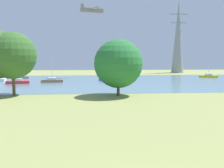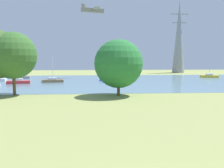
% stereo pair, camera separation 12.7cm
% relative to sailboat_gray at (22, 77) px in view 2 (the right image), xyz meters
% --- Properties ---
extents(ground_plane, '(160.00, 160.00, 0.00)m').
position_rel_sailboat_gray_xyz_m(ground_plane, '(21.94, -38.17, -0.46)').
color(ground_plane, '#8C9351').
extents(water_surface, '(140.00, 40.00, 0.02)m').
position_rel_sailboat_gray_xyz_m(water_surface, '(21.94, -10.17, -0.45)').
color(water_surface, slate).
rests_on(water_surface, ground).
extents(sailboat_gray, '(4.92, 1.93, 6.66)m').
position_rel_sailboat_gray_xyz_m(sailboat_gray, '(0.00, 0.00, 0.00)').
color(sailboat_gray, gray).
rests_on(sailboat_gray, water_surface).
extents(sailboat_brown, '(4.94, 2.06, 5.96)m').
position_rel_sailboat_gray_xyz_m(sailboat_brown, '(10.05, -11.30, -0.01)').
color(sailboat_brown, brown).
rests_on(sailboat_brown, water_surface).
extents(sailboat_yellow, '(5.02, 2.57, 6.30)m').
position_rel_sailboat_gray_xyz_m(sailboat_yellow, '(51.65, -0.33, -0.00)').
color(sailboat_yellow, yellow).
rests_on(sailboat_yellow, water_surface).
extents(sailboat_red, '(5.00, 2.42, 6.28)m').
position_rel_sailboat_gray_xyz_m(sailboat_red, '(3.15, -13.77, -0.00)').
color(sailboat_red, red).
rests_on(sailboat_red, water_surface).
extents(sailboat_blue, '(4.98, 2.26, 6.26)m').
position_rel_sailboat_gray_xyz_m(sailboat_blue, '(23.16, -8.10, -0.00)').
color(sailboat_blue, blue).
rests_on(sailboat_blue, water_surface).
extents(tree_mid_shore, '(6.97, 6.97, 9.41)m').
position_rel_sailboat_gray_xyz_m(tree_mid_shore, '(7.46, -30.51, 5.46)').
color(tree_mid_shore, brown).
rests_on(tree_mid_shore, ground).
extents(tree_west_near, '(7.14, 7.14, 8.29)m').
position_rel_sailboat_gray_xyz_m(tree_west_near, '(23.00, -32.06, 4.26)').
color(tree_west_near, brown).
rests_on(tree_west_near, ground).
extents(electricity_pylon, '(6.40, 4.40, 26.06)m').
position_rel_sailboat_gray_xyz_m(electricity_pylon, '(49.86, 21.11, 12.59)').
color(electricity_pylon, gray).
rests_on(electricity_pylon, ground).
extents(light_aircraft, '(6.39, 8.27, 2.10)m').
position_rel_sailboat_gray_xyz_m(light_aircraft, '(19.03, 2.28, 18.00)').
color(light_aircraft, gray).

